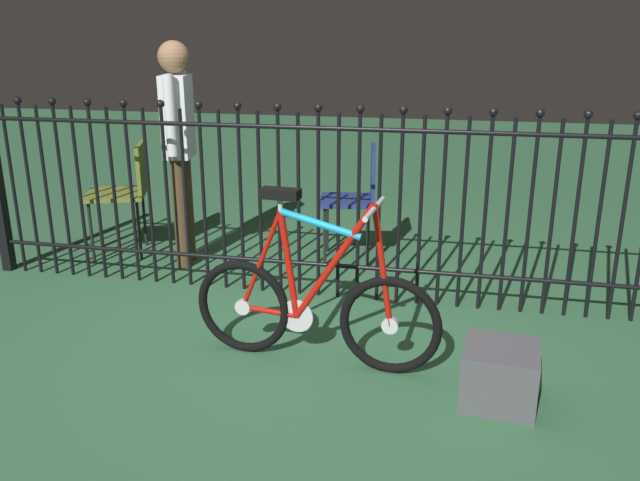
% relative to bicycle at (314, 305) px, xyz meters
% --- Properties ---
extents(ground_plane, '(20.00, 20.00, 0.00)m').
position_rel_bicycle_xyz_m(ground_plane, '(-0.10, 0.16, -0.32)').
color(ground_plane, '#326440').
extents(iron_fence, '(4.86, 0.07, 1.32)m').
position_rel_bicycle_xyz_m(iron_fence, '(-0.14, 0.90, 0.34)').
color(iron_fence, black).
rests_on(iron_fence, ground).
extents(bicycle, '(1.32, 0.40, 0.93)m').
position_rel_bicycle_xyz_m(bicycle, '(0.00, 0.00, 0.00)').
color(bicycle, black).
rests_on(bicycle, ground).
extents(chair_olive, '(0.56, 0.56, 0.86)m').
position_rel_bicycle_xyz_m(chair_olive, '(-1.80, 1.43, 0.21)').
color(chair_olive, black).
rests_on(chair_olive, ground).
extents(chair_navy, '(0.45, 0.45, 0.87)m').
position_rel_bicycle_xyz_m(chair_navy, '(-0.03, 1.66, 0.21)').
color(chair_navy, black).
rests_on(chair_navy, ground).
extents(person_visitor, '(0.23, 0.47, 1.61)m').
position_rel_bicycle_xyz_m(person_visitor, '(-1.28, 1.30, 0.64)').
color(person_visitor, '#4C3823').
rests_on(person_visitor, ground).
extents(display_crate, '(0.37, 0.37, 0.28)m').
position_rel_bicycle_xyz_m(display_crate, '(0.94, -0.20, -0.18)').
color(display_crate, '#4C4C51').
rests_on(display_crate, ground).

